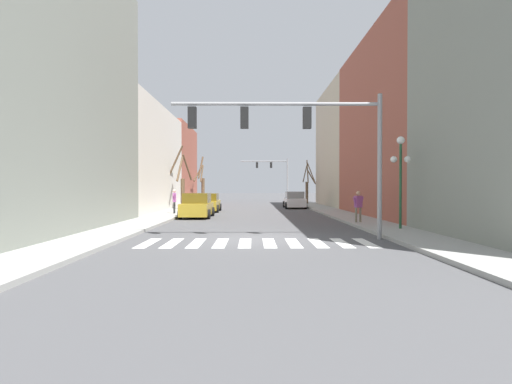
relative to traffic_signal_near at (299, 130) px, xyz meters
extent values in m
plane|color=#4C4C4F|center=(-1.65, 0.18, -4.34)|extent=(240.00, 240.00, 0.00)
cube|color=#9E9E99|center=(-7.95, 0.18, -4.27)|extent=(2.35, 90.00, 0.15)
cube|color=#9E9E99|center=(4.64, 0.18, -4.27)|extent=(2.35, 90.00, 0.15)
cube|color=gray|center=(-12.13, 1.96, 2.57)|extent=(6.00, 15.55, 13.83)
cube|color=beige|center=(-12.13, 17.46, 0.01)|extent=(6.00, 15.45, 8.70)
cube|color=#934C3D|center=(-12.13, 30.87, 0.23)|extent=(6.00, 11.38, 9.15)
cube|color=#934C3D|center=(8.82, 11.64, 1.86)|extent=(6.00, 15.46, 12.39)
cube|color=#BCB299|center=(8.82, 25.93, 1.82)|extent=(6.00, 13.12, 12.32)
cube|color=white|center=(-5.70, -0.98, -4.34)|extent=(0.45, 2.60, 0.01)
cube|color=white|center=(-4.80, -0.98, -4.34)|extent=(0.45, 2.60, 0.01)
cube|color=white|center=(-3.90, -0.98, -4.34)|extent=(0.45, 2.60, 0.01)
cube|color=white|center=(-3.00, -0.98, -4.34)|extent=(0.45, 2.60, 0.01)
cube|color=white|center=(-2.10, -0.98, -4.34)|extent=(0.45, 2.60, 0.01)
cube|color=white|center=(-1.20, -0.98, -4.34)|extent=(0.45, 2.60, 0.01)
cube|color=white|center=(-0.30, -0.98, -4.34)|extent=(0.45, 2.60, 0.01)
cube|color=white|center=(0.60, -0.98, -4.34)|extent=(0.45, 2.60, 0.01)
cube|color=white|center=(1.50, -0.98, -4.34)|extent=(0.45, 2.60, 0.01)
cube|color=white|center=(2.40, -0.98, -4.34)|extent=(0.45, 2.60, 0.01)
cylinder|color=gray|center=(3.21, 0.00, -1.46)|extent=(0.18, 0.18, 5.77)
cylinder|color=gray|center=(-0.91, 0.00, 1.02)|extent=(8.25, 0.14, 0.14)
cube|color=black|center=(0.33, 0.00, 0.47)|extent=(0.32, 0.28, 0.84)
cube|color=black|center=(-2.15, 0.00, 0.47)|extent=(0.32, 0.28, 0.84)
cube|color=black|center=(-4.21, 0.00, 0.47)|extent=(0.32, 0.28, 0.84)
cylinder|color=gray|center=(3.21, 42.02, -1.23)|extent=(0.18, 0.18, 6.21)
cylinder|color=gray|center=(-0.19, 42.02, 1.47)|extent=(6.81, 0.14, 0.14)
cube|color=black|center=(0.83, 42.02, 0.92)|extent=(0.32, 0.28, 0.84)
cube|color=black|center=(-1.21, 42.02, 0.92)|extent=(0.32, 0.28, 0.84)
cylinder|color=#1E4C2D|center=(5.05, 2.71, -2.23)|extent=(0.12, 0.12, 3.93)
sphere|color=white|center=(5.05, 2.71, -0.08)|extent=(0.36, 0.36, 0.36)
sphere|color=white|center=(4.73, 2.71, -0.97)|extent=(0.31, 0.31, 0.31)
sphere|color=white|center=(5.37, 2.71, -0.97)|extent=(0.31, 0.31, 0.31)
cube|color=#A38423|center=(-5.62, 17.89, -3.79)|extent=(1.81, 4.33, 0.76)
cube|color=#594813|center=(-5.62, 17.89, -3.10)|extent=(1.66, 2.25, 0.62)
cylinder|color=black|center=(-6.54, 19.23, -4.02)|extent=(0.22, 0.64, 0.64)
cylinder|color=black|center=(-4.70, 19.23, -4.02)|extent=(0.22, 0.64, 0.64)
cylinder|color=black|center=(-6.54, 16.55, -4.02)|extent=(0.22, 0.64, 0.64)
cylinder|color=black|center=(-4.70, 16.55, -4.02)|extent=(0.22, 0.64, 0.64)
cube|color=#A38423|center=(-5.62, 11.40, -3.75)|extent=(1.81, 4.36, 0.82)
cube|color=#594813|center=(-5.62, 11.40, -3.01)|extent=(1.67, 2.27, 0.67)
cylinder|color=black|center=(-6.54, 12.75, -4.02)|extent=(0.22, 0.64, 0.64)
cylinder|color=black|center=(-4.69, 12.75, -4.02)|extent=(0.22, 0.64, 0.64)
cylinder|color=black|center=(-6.54, 10.05, -4.02)|extent=(0.22, 0.64, 0.64)
cylinder|color=black|center=(-4.69, 10.05, -4.02)|extent=(0.22, 0.64, 0.64)
cube|color=white|center=(2.31, 23.57, -3.76)|extent=(1.82, 4.45, 0.80)
cube|color=gray|center=(2.31, 23.57, -3.03)|extent=(1.67, 2.31, 0.66)
cylinder|color=black|center=(1.38, 24.95, -4.02)|extent=(0.22, 0.64, 0.64)
cylinder|color=black|center=(3.23, 24.95, -4.02)|extent=(0.22, 0.64, 0.64)
cylinder|color=black|center=(1.38, 22.19, -4.02)|extent=(0.22, 0.64, 0.64)
cylinder|color=black|center=(3.23, 22.19, -4.02)|extent=(0.22, 0.64, 0.64)
cylinder|color=black|center=(-7.63, 13.70, -3.77)|extent=(0.12, 0.12, 0.84)
cylinder|color=black|center=(-7.55, 13.40, -3.77)|extent=(0.12, 0.12, 0.84)
cube|color=#9E4C93|center=(-7.59, 13.55, -3.03)|extent=(0.33, 0.46, 0.66)
sphere|color=beige|center=(-7.59, 13.55, -2.54)|extent=(0.23, 0.23, 0.23)
cylinder|color=#9E4C93|center=(-7.65, 13.78, -3.07)|extent=(0.17, 0.30, 0.64)
cylinder|color=#9E4C93|center=(-7.52, 13.32, -3.07)|extent=(0.17, 0.30, 0.64)
cylinder|color=#7A705B|center=(3.84, 5.98, -3.79)|extent=(0.12, 0.12, 0.81)
cylinder|color=#7A705B|center=(4.11, 6.10, -3.79)|extent=(0.12, 0.12, 0.81)
cube|color=#9E4C93|center=(3.97, 6.04, -3.06)|extent=(0.45, 0.37, 0.64)
sphere|color=tan|center=(3.97, 6.04, -2.59)|extent=(0.23, 0.23, 0.23)
cylinder|color=#9E4C93|center=(3.76, 5.95, -3.10)|extent=(0.29, 0.20, 0.62)
cylinder|color=#9E4C93|center=(4.18, 6.14, -3.10)|extent=(0.29, 0.20, 0.62)
cylinder|color=brown|center=(4.60, 31.44, -2.92)|extent=(0.33, 0.33, 2.55)
cylinder|color=brown|center=(4.98, 30.45, -0.64)|extent=(0.79, 2.10, 2.61)
cylinder|color=brown|center=(4.32, 31.13, -0.68)|extent=(0.65, 0.74, 2.05)
cylinder|color=brown|center=(5.18, 31.89, -1.01)|extent=(1.23, 1.09, 1.73)
cylinder|color=brown|center=(4.58, 30.81, -0.42)|extent=(0.16, 1.38, 2.72)
cylinder|color=brown|center=(-7.74, 31.64, -2.70)|extent=(0.39, 0.39, 2.98)
cylinder|color=brown|center=(-8.23, 31.06, -0.63)|extent=(1.10, 1.38, 2.07)
cylinder|color=brown|center=(-7.80, 31.08, -0.67)|extent=(0.29, 1.29, 2.07)
cylinder|color=brown|center=(-7.94, 31.18, 0.04)|extent=(0.60, 1.13, 2.66)
cylinder|color=brown|center=(-8.01, 19.46, -2.85)|extent=(0.35, 0.35, 2.68)
cylinder|color=brown|center=(-8.71, 19.51, -0.13)|extent=(1.56, 0.27, 3.12)
cylinder|color=brown|center=(-8.13, 18.74, -0.69)|extent=(0.40, 1.59, 2.25)
cylinder|color=brown|center=(-7.74, 20.24, -0.50)|extent=(0.64, 1.70, 2.30)
camera|label=1|loc=(-1.82, -15.76, -2.26)|focal=28.00mm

